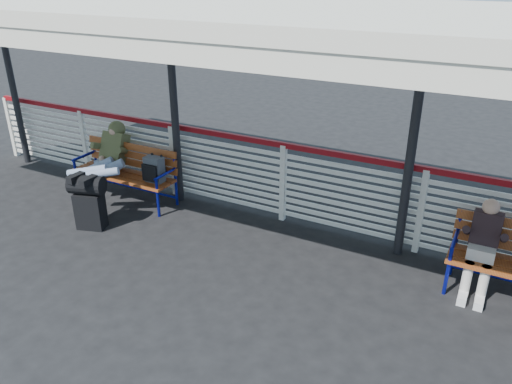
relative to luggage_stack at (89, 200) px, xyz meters
The scene contains 7 objects.
ground 2.44m from the luggage_stack, ahead, with size 60.00×60.00×0.00m, color black.
fence 2.85m from the luggage_stack, 33.28° to the left, with size 12.08×0.08×1.24m.
canopy 3.55m from the luggage_stack, 12.51° to the left, with size 12.60×3.60×3.16m.
luggage_stack is the anchor object (origin of this frame).
bench_left 1.05m from the luggage_stack, 92.60° to the left, with size 1.80×0.56×0.92m.
traveler_man 0.81m from the luggage_stack, 116.70° to the left, with size 0.94×1.64×0.77m.
companion_person 5.28m from the luggage_stack, 10.72° to the left, with size 0.32×0.66×1.15m.
Camera 1 is at (2.83, -4.29, 3.56)m, focal length 35.00 mm.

